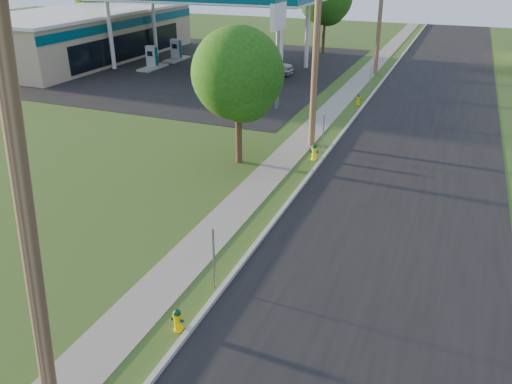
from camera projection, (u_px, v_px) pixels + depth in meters
road at (392, 225)px, 18.07m from camera, size 8.00×120.00×0.02m
curb at (287, 204)px, 19.40m from camera, size 0.15×120.00×0.15m
sidewalk at (246, 198)px, 20.02m from camera, size 1.50×120.00×0.03m
forecourt at (190, 66)px, 43.42m from camera, size 26.00×28.00×0.02m
utility_pole_near at (26, 217)px, 8.55m from camera, size 1.40×0.32×9.48m
utility_pole_mid at (316, 46)px, 23.51m from camera, size 1.40×0.32×9.80m
utility_pole_far at (380, 12)px, 38.61m from camera, size 1.40×0.32×9.50m
sign_post_near at (214, 259)px, 14.24m from camera, size 0.05×0.04×2.00m
sign_post_mid at (323, 134)px, 24.10m from camera, size 0.05×0.04×2.00m
sign_post_far at (370, 81)px, 34.28m from camera, size 0.05×0.04×2.00m
fuel_pump_nw at (152, 60)px, 42.30m from camera, size 1.20×3.20×1.90m
fuel_pump_ne at (250, 68)px, 39.23m from camera, size 1.20×3.20×1.90m
fuel_pump_sw at (176, 52)px, 45.64m from camera, size 1.20×3.20×1.90m
fuel_pump_se at (268, 59)px, 42.57m from camera, size 1.20×3.20×1.90m
convenience_store at (85, 34)px, 46.25m from camera, size 10.40×22.40×4.25m
price_pylon at (278, 19)px, 29.23m from camera, size 0.34×2.04×6.85m
tree_verge at (239, 78)px, 21.74m from camera, size 4.10×4.10×6.21m
tree_lot at (326, 0)px, 47.03m from camera, size 5.09×5.09×7.72m
tree_back at (96, 0)px, 54.24m from camera, size 4.39×4.39×6.66m
hydrant_near at (178, 320)px, 12.88m from camera, size 0.35×0.32×0.69m
hydrant_mid at (314, 152)px, 23.63m from camera, size 0.41×0.36×0.80m
hydrant_far at (358, 100)px, 32.29m from camera, size 0.36×0.32×0.70m
car_silver at (266, 65)px, 40.35m from camera, size 4.49×1.98×1.50m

